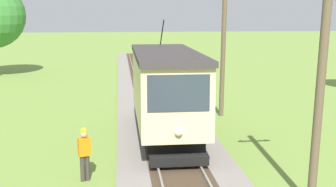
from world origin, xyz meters
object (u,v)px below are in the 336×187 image
at_px(utility_pole_mid, 223,40).
at_px(track_worker, 84,152).
at_px(red_tram, 166,90).
at_px(utility_pole_near_tram, 321,73).

height_order(utility_pole_mid, track_worker, utility_pole_mid).
bearing_deg(track_worker, utility_pole_mid, -57.40).
height_order(red_tram, utility_pole_mid, utility_pole_mid).
bearing_deg(utility_pole_mid, track_worker, -128.08).
relative_size(red_tram, utility_pole_mid, 1.09).
relative_size(utility_pole_near_tram, utility_pole_mid, 0.95).
distance_m(utility_pole_mid, track_worker, 10.96).
height_order(red_tram, track_worker, red_tram).
xyz_separation_m(red_tram, utility_pole_mid, (3.38, 3.92, 1.83)).
distance_m(red_tram, utility_pole_mid, 5.49).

